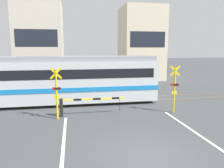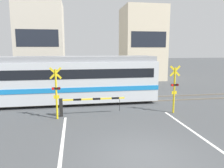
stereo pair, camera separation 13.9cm
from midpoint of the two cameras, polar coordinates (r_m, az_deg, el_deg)
ground_plane at (r=8.76m, az=8.97°, el=-18.11°), size 160.00×160.00×0.00m
rail_track_near at (r=16.19m, az=-0.32°, el=-4.93°), size 50.00×0.10×0.08m
rail_track_far at (r=17.56m, az=-1.09°, el=-3.80°), size 50.00×0.10×0.08m
road_stripe_left at (r=8.93m, az=-12.75°, el=-17.62°), size 0.14×9.25×0.01m
road_stripe_right at (r=10.59m, az=24.50°, el=-13.85°), size 0.14×9.25×0.01m
commuter_train at (r=16.64m, az=-20.71°, el=1.18°), size 18.42×2.96×3.45m
crossing_barrier_near at (r=13.30m, az=-8.41°, el=-4.95°), size 3.96×0.20×1.08m
crossing_barrier_far at (r=20.01m, az=4.52°, el=-0.09°), size 3.96×0.20×1.08m
crossing_signal_left at (r=12.71m, az=-14.06°, el=-1.74°), size 0.68×0.15×2.99m
crossing_signal_right at (r=14.09m, az=16.25°, el=-0.78°), size 0.68×0.15×2.99m
pedestrian at (r=21.48m, az=-4.33°, el=1.29°), size 0.38×0.23×1.79m
building_left_of_street at (r=28.08m, az=-17.87°, el=10.17°), size 5.33×5.20×9.34m
building_right_of_street at (r=29.21m, az=8.01°, el=10.37°), size 5.15×5.20×9.24m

